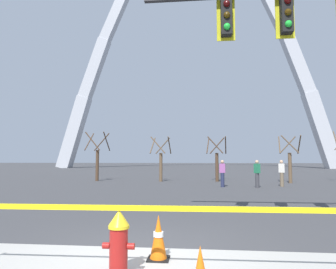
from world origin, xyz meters
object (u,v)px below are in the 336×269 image
object	(u,v)px
fire_hydrant	(119,243)
traffic_cone_by_hydrant	(158,238)
pedestrian_walking_left	(222,173)
monument_arch	(192,56)
pedestrian_walking_right	(282,173)
pedestrian_standing_center	(257,174)

from	to	relation	value
fire_hydrant	traffic_cone_by_hydrant	distance (m)	0.89
fire_hydrant	pedestrian_walking_left	size ratio (longest dim) A/B	0.62
monument_arch	pedestrian_walking_left	world-z (taller)	monument_arch
pedestrian_walking_left	pedestrian_walking_right	distance (m)	3.64
traffic_cone_by_hydrant	monument_arch	bearing A→B (deg)	90.38
monument_arch	pedestrian_standing_center	xyz separation A→B (m)	(4.37, -36.63, -19.87)
monument_arch	pedestrian_walking_right	xyz separation A→B (m)	(5.99, -35.70, -19.87)
fire_hydrant	pedestrian_standing_center	world-z (taller)	pedestrian_standing_center
fire_hydrant	pedestrian_walking_right	distance (m)	15.85
fire_hydrant	pedestrian_walking_right	bearing A→B (deg)	67.25
fire_hydrant	pedestrian_standing_center	size ratio (longest dim) A/B	0.62
monument_arch	pedestrian_standing_center	bearing A→B (deg)	-83.20
fire_hydrant	monument_arch	xyz separation A→B (m)	(0.14, 50.31, 20.22)
traffic_cone_by_hydrant	pedestrian_walking_right	size ratio (longest dim) A/B	0.46
monument_arch	pedestrian_walking_left	xyz separation A→B (m)	(2.41, -36.36, -19.87)
traffic_cone_by_hydrant	pedestrian_standing_center	bearing A→B (deg)	72.68
pedestrian_standing_center	pedestrian_walking_left	bearing A→B (deg)	172.21
pedestrian_standing_center	pedestrian_walking_right	distance (m)	1.87
traffic_cone_by_hydrant	pedestrian_walking_right	xyz separation A→B (m)	(5.66, 13.86, 0.46)
traffic_cone_by_hydrant	pedestrian_walking_left	xyz separation A→B (m)	(2.07, 13.20, 0.46)
fire_hydrant	pedestrian_standing_center	xyz separation A→B (m)	(4.50, 13.68, 0.35)
pedestrian_walking_left	pedestrian_walking_right	xyz separation A→B (m)	(3.58, 0.66, 0.00)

